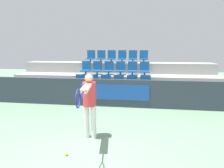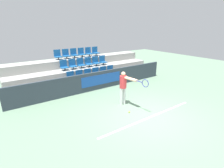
# 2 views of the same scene
# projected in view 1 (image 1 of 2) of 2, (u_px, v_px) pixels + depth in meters

# --- Properties ---
(barrier_wall) EXTENTS (9.61, 0.14, 1.04)m
(barrier_wall) POSITION_uv_depth(u_px,v_px,m) (110.00, 93.00, 6.52)
(barrier_wall) COLOR #2D3842
(barrier_wall) RESTS_ON ground
(bleacher_tier_front) EXTENTS (9.21, 0.95, 0.49)m
(bleacher_tier_front) POSITION_uv_depth(u_px,v_px,m) (112.00, 96.00, 7.12)
(bleacher_tier_front) COLOR #9E9E99
(bleacher_tier_front) RESTS_ON ground
(bleacher_tier_middle) EXTENTS (9.21, 0.95, 0.99)m
(bleacher_tier_middle) POSITION_uv_depth(u_px,v_px,m) (114.00, 86.00, 8.00)
(bleacher_tier_middle) COLOR #9E9E99
(bleacher_tier_middle) RESTS_ON ground
(bleacher_tier_back) EXTENTS (9.21, 0.95, 1.48)m
(bleacher_tier_back) POSITION_uv_depth(u_px,v_px,m) (116.00, 77.00, 8.88)
(bleacher_tier_back) COLOR #9E9E99
(bleacher_tier_back) RESTS_ON ground
(stadium_chair_0) EXTENTS (0.42, 0.39, 0.60)m
(stadium_chair_0) POSITION_uv_depth(u_px,v_px,m) (80.00, 83.00, 7.31)
(stadium_chair_0) COLOR #333333
(stadium_chair_0) RESTS_ON bleacher_tier_front
(stadium_chair_1) EXTENTS (0.42, 0.39, 0.60)m
(stadium_chair_1) POSITION_uv_depth(u_px,v_px,m) (93.00, 83.00, 7.24)
(stadium_chair_1) COLOR #333333
(stadium_chair_1) RESTS_ON bleacher_tier_front
(stadium_chair_2) EXTENTS (0.42, 0.39, 0.60)m
(stadium_chair_2) POSITION_uv_depth(u_px,v_px,m) (106.00, 83.00, 7.17)
(stadium_chair_2) COLOR #333333
(stadium_chair_2) RESTS_ON bleacher_tier_front
(stadium_chair_3) EXTENTS (0.42, 0.39, 0.60)m
(stadium_chair_3) POSITION_uv_depth(u_px,v_px,m) (119.00, 83.00, 7.11)
(stadium_chair_3) COLOR #333333
(stadium_chair_3) RESTS_ON bleacher_tier_front
(stadium_chair_4) EXTENTS (0.42, 0.39, 0.60)m
(stadium_chair_4) POSITION_uv_depth(u_px,v_px,m) (132.00, 84.00, 7.04)
(stadium_chair_4) COLOR #333333
(stadium_chair_4) RESTS_ON bleacher_tier_front
(stadium_chair_5) EXTENTS (0.42, 0.39, 0.60)m
(stadium_chair_5) POSITION_uv_depth(u_px,v_px,m) (145.00, 84.00, 6.97)
(stadium_chair_5) COLOR #333333
(stadium_chair_5) RESTS_ON bleacher_tier_front
(stadium_chair_6) EXTENTS (0.42, 0.39, 0.60)m
(stadium_chair_6) POSITION_uv_depth(u_px,v_px,m) (86.00, 68.00, 8.14)
(stadium_chair_6) COLOR #333333
(stadium_chair_6) RESTS_ON bleacher_tier_middle
(stadium_chair_7) EXTENTS (0.42, 0.39, 0.60)m
(stadium_chair_7) POSITION_uv_depth(u_px,v_px,m) (97.00, 69.00, 8.07)
(stadium_chair_7) COLOR #333333
(stadium_chair_7) RESTS_ON bleacher_tier_middle
(stadium_chair_8) EXTENTS (0.42, 0.39, 0.60)m
(stadium_chair_8) POSITION_uv_depth(u_px,v_px,m) (109.00, 69.00, 8.00)
(stadium_chair_8) COLOR #333333
(stadium_chair_8) RESTS_ON bleacher_tier_middle
(stadium_chair_9) EXTENTS (0.42, 0.39, 0.60)m
(stadium_chair_9) POSITION_uv_depth(u_px,v_px,m) (121.00, 69.00, 7.94)
(stadium_chair_9) COLOR #333333
(stadium_chair_9) RESTS_ON bleacher_tier_middle
(stadium_chair_10) EXTENTS (0.42, 0.39, 0.60)m
(stadium_chair_10) POSITION_uv_depth(u_px,v_px,m) (132.00, 69.00, 7.87)
(stadium_chair_10) COLOR #333333
(stadium_chair_10) RESTS_ON bleacher_tier_middle
(stadium_chair_11) EXTENTS (0.42, 0.39, 0.60)m
(stadium_chair_11) POSITION_uv_depth(u_px,v_px,m) (144.00, 69.00, 7.80)
(stadium_chair_11) COLOR #333333
(stadium_chair_11) RESTS_ON bleacher_tier_middle
(stadium_chair_12) EXTENTS (0.42, 0.39, 0.60)m
(stadium_chair_12) POSITION_uv_depth(u_px,v_px,m) (91.00, 57.00, 8.97)
(stadium_chair_12) COLOR #333333
(stadium_chair_12) RESTS_ON bleacher_tier_back
(stadium_chair_13) EXTENTS (0.42, 0.39, 0.60)m
(stadium_chair_13) POSITION_uv_depth(u_px,v_px,m) (101.00, 57.00, 8.90)
(stadium_chair_13) COLOR #333333
(stadium_chair_13) RESTS_ON bleacher_tier_back
(stadium_chair_14) EXTENTS (0.42, 0.39, 0.60)m
(stadium_chair_14) POSITION_uv_depth(u_px,v_px,m) (112.00, 57.00, 8.84)
(stadium_chair_14) COLOR #333333
(stadium_chair_14) RESTS_ON bleacher_tier_back
(stadium_chair_15) EXTENTS (0.42, 0.39, 0.60)m
(stadium_chair_15) POSITION_uv_depth(u_px,v_px,m) (122.00, 57.00, 8.77)
(stadium_chair_15) COLOR #333333
(stadium_chair_15) RESTS_ON bleacher_tier_back
(stadium_chair_16) EXTENTS (0.42, 0.39, 0.60)m
(stadium_chair_16) POSITION_uv_depth(u_px,v_px,m) (133.00, 57.00, 8.70)
(stadium_chair_16) COLOR #333333
(stadium_chair_16) RESTS_ON bleacher_tier_back
(stadium_chair_17) EXTENTS (0.42, 0.39, 0.60)m
(stadium_chair_17) POSITION_uv_depth(u_px,v_px,m) (144.00, 57.00, 8.63)
(stadium_chair_17) COLOR #333333
(stadium_chair_17) RESTS_ON bleacher_tier_back
(tennis_player) EXTENTS (0.33, 1.54, 1.57)m
(tennis_player) POSITION_uv_depth(u_px,v_px,m) (89.00, 100.00, 4.04)
(tennis_player) COLOR silver
(tennis_player) RESTS_ON ground
(tennis_ball) EXTENTS (0.07, 0.07, 0.07)m
(tennis_ball) POSITION_uv_depth(u_px,v_px,m) (66.00, 154.00, 3.55)
(tennis_ball) COLOR #CCDB33
(tennis_ball) RESTS_ON ground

